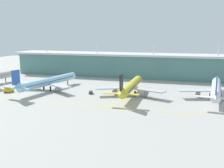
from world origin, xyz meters
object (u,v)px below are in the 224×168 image
object	(u,v)px
airliner_far_middle	(216,89)
pushback_tug	(91,92)
airliner_near_middle	(48,82)
fuel_truck	(8,89)
airliner_center	(131,86)

from	to	relation	value
airliner_far_middle	pushback_tug	xyz separation A→B (m)	(-83.03, -9.65, -5.35)
airliner_near_middle	pushback_tug	size ratio (longest dim) A/B	14.30
fuel_truck	airliner_far_middle	bearing A→B (deg)	8.97
airliner_far_middle	fuel_truck	xyz separation A→B (m)	(-141.92, -22.40, -4.19)
fuel_truck	pushback_tug	bearing A→B (deg)	12.21
airliner_far_middle	pushback_tug	distance (m)	83.76
airliner_near_middle	pushback_tug	bearing A→B (deg)	-3.77
airliner_center	airliner_far_middle	xyz separation A→B (m)	(54.85, 6.88, 0.00)
airliner_far_middle	fuel_truck	size ratio (longest dim) A/B	9.46
pushback_tug	airliner_far_middle	bearing A→B (deg)	6.63
airliner_center	pushback_tug	size ratio (longest dim) A/B	13.36
airliner_center	fuel_truck	size ratio (longest dim) A/B	9.03
airliner_center	pushback_tug	world-z (taller)	airliner_center
pushback_tug	fuel_truck	bearing A→B (deg)	-167.79
pushback_tug	airliner_near_middle	bearing A→B (deg)	176.23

